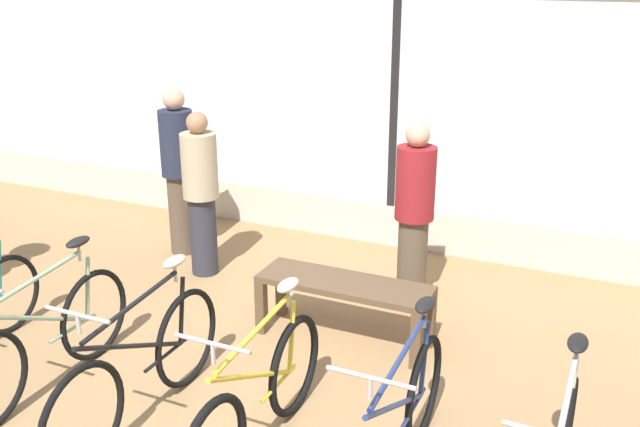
% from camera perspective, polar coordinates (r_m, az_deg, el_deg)
% --- Properties ---
extents(ground_plane, '(24.00, 24.00, 0.00)m').
position_cam_1_polar(ground_plane, '(5.03, -7.91, -16.02)').
color(ground_plane, '#99754C').
extents(shop_back_wall, '(12.00, 0.08, 3.20)m').
position_cam_1_polar(shop_back_wall, '(7.33, 6.04, 9.51)').
color(shop_back_wall, beige).
rests_on(shop_back_wall, ground_plane).
extents(bicycle_left, '(0.46, 1.74, 1.04)m').
position_cam_1_polar(bicycle_left, '(5.44, -21.12, -9.42)').
color(bicycle_left, black).
rests_on(bicycle_left, ground_plane).
extents(bicycle_center_left, '(0.46, 1.79, 1.04)m').
position_cam_1_polar(bicycle_center_left, '(4.89, -14.11, -11.97)').
color(bicycle_center_left, black).
rests_on(bicycle_center_left, ground_plane).
extents(bicycle_center_right, '(0.46, 1.71, 1.03)m').
position_cam_1_polar(bicycle_center_right, '(4.50, -4.92, -14.65)').
color(bicycle_center_right, black).
rests_on(bicycle_center_right, ground_plane).
extents(display_bench, '(1.40, 0.44, 0.52)m').
position_cam_1_polar(display_bench, '(5.70, 1.96, -6.31)').
color(display_bench, brown).
rests_on(display_bench, ground_plane).
extents(customer_near_rack, '(0.45, 0.55, 1.73)m').
position_cam_1_polar(customer_near_rack, '(7.41, -11.24, 3.76)').
color(customer_near_rack, brown).
rests_on(customer_near_rack, ground_plane).
extents(customer_by_window, '(0.37, 0.50, 1.65)m').
position_cam_1_polar(customer_by_window, '(6.21, 7.60, 0.39)').
color(customer_by_window, brown).
rests_on(customer_by_window, ground_plane).
extents(customer_mid_floor, '(0.47, 0.47, 1.60)m').
position_cam_1_polar(customer_mid_floor, '(6.86, -9.51, 1.75)').
color(customer_mid_floor, '#2D2D38').
rests_on(customer_mid_floor, ground_plane).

